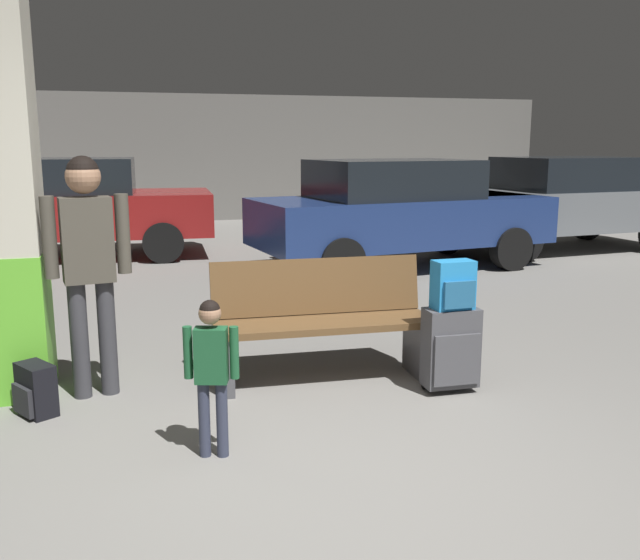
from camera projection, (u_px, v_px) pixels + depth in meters
ground_plane at (231, 317)px, 7.23m from camera, size 18.00×18.00×0.10m
garage_back_wall at (169, 158)px, 15.31m from camera, size 18.00×0.12×2.80m
bench at (322, 321)px, 5.12m from camera, size 1.62×0.60×0.89m
suitcase at (451, 348)px, 4.87m from camera, size 0.39×0.24×0.60m
backpack_bright at (453, 285)px, 4.78m from camera, size 0.28×0.20×0.34m
child at (211, 361)px, 3.81m from camera, size 0.30×0.21×0.90m
adult at (88, 251)px, 4.67m from camera, size 0.56×0.24×1.66m
backpack_dark_floor at (35, 390)px, 4.48m from camera, size 0.30×0.32×0.34m
parked_car_near at (398, 211)px, 9.67m from camera, size 4.29×2.24×1.51m
parked_car_side at (562, 201)px, 11.34m from camera, size 4.23×2.07×1.51m
parked_car_far at (71, 205)px, 10.54m from camera, size 4.18×1.95×1.51m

